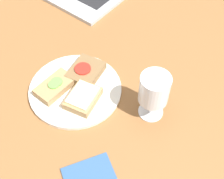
% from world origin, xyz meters
% --- Properties ---
extents(wooden_table, '(1.40, 1.40, 0.03)m').
position_xyz_m(wooden_table, '(0.00, 0.00, 0.01)').
color(wooden_table, brown).
rests_on(wooden_table, ground).
extents(plate, '(0.25, 0.25, 0.01)m').
position_xyz_m(plate, '(-0.04, -0.06, 0.04)').
color(plate, silver).
rests_on(plate, wooden_table).
extents(sandwich_with_tomato, '(0.10, 0.11, 0.03)m').
position_xyz_m(sandwich_with_tomato, '(-0.05, -0.00, 0.05)').
color(sandwich_with_tomato, brown).
rests_on(sandwich_with_tomato, plate).
extents(sandwich_with_cucumber, '(0.06, 0.11, 0.03)m').
position_xyz_m(sandwich_with_cucumber, '(-0.08, -0.09, 0.05)').
color(sandwich_with_cucumber, '#A88456').
rests_on(sandwich_with_cucumber, plate).
extents(sandwich_with_cheese, '(0.09, 0.11, 0.03)m').
position_xyz_m(sandwich_with_cheese, '(0.00, -0.07, 0.05)').
color(sandwich_with_cheese, '#A88456').
rests_on(sandwich_with_cheese, plate).
extents(wine_glass, '(0.07, 0.07, 0.14)m').
position_xyz_m(wine_glass, '(0.16, 0.01, 0.12)').
color(wine_glass, white).
rests_on(wine_glass, wooden_table).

